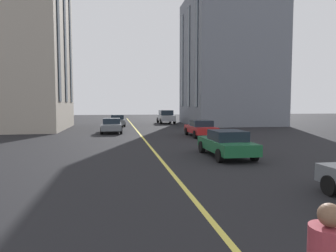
{
  "coord_description": "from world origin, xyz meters",
  "views": [
    {
      "loc": [
        0.78,
        2.16,
        2.69
      ],
      "look_at": [
        11.79,
        0.22,
        1.88
      ],
      "focal_mm": 32.02,
      "sensor_mm": 36.0,
      "label": 1
    }
  ],
  "objects_px": {
    "car_grey_near": "(112,125)",
    "car_silver_far": "(166,117)",
    "car_grey_oncoming": "(117,121)",
    "car_green_trailing": "(226,143)",
    "car_red_parked_a": "(201,128)"
  },
  "relations": [
    {
      "from": "car_grey_near",
      "to": "car_silver_far",
      "type": "relative_size",
      "value": 0.94
    },
    {
      "from": "car_grey_oncoming",
      "to": "car_grey_near",
      "type": "bearing_deg",
      "value": 176.02
    },
    {
      "from": "car_green_trailing",
      "to": "car_red_parked_a",
      "type": "xyz_separation_m",
      "value": [
        9.73,
        -1.46,
        0.0
      ]
    },
    {
      "from": "car_grey_oncoming",
      "to": "car_silver_far",
      "type": "relative_size",
      "value": 0.83
    },
    {
      "from": "car_grey_near",
      "to": "car_silver_far",
      "type": "distance_m",
      "value": 14.98
    },
    {
      "from": "car_red_parked_a",
      "to": "car_silver_far",
      "type": "relative_size",
      "value": 0.94
    },
    {
      "from": "car_red_parked_a",
      "to": "car_green_trailing",
      "type": "bearing_deg",
      "value": 171.48
    },
    {
      "from": "car_green_trailing",
      "to": "car_red_parked_a",
      "type": "distance_m",
      "value": 9.84
    },
    {
      "from": "car_green_trailing",
      "to": "car_grey_oncoming",
      "type": "height_order",
      "value": "car_grey_oncoming"
    },
    {
      "from": "car_green_trailing",
      "to": "car_silver_far",
      "type": "distance_m",
      "value": 27.46
    },
    {
      "from": "car_grey_near",
      "to": "car_grey_oncoming",
      "type": "height_order",
      "value": "car_grey_oncoming"
    },
    {
      "from": "car_green_trailing",
      "to": "car_grey_oncoming",
      "type": "bearing_deg",
      "value": 13.12
    },
    {
      "from": "car_red_parked_a",
      "to": "car_grey_oncoming",
      "type": "xyz_separation_m",
      "value": [
        13.33,
        6.83,
        -0.0
      ]
    },
    {
      "from": "car_grey_near",
      "to": "car_green_trailing",
      "type": "height_order",
      "value": "same"
    },
    {
      "from": "car_grey_oncoming",
      "to": "car_silver_far",
      "type": "bearing_deg",
      "value": -57.48
    }
  ]
}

